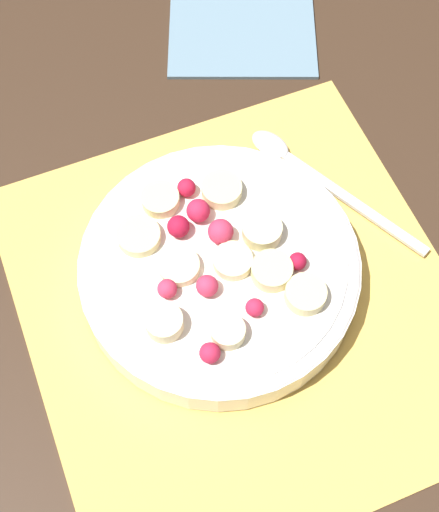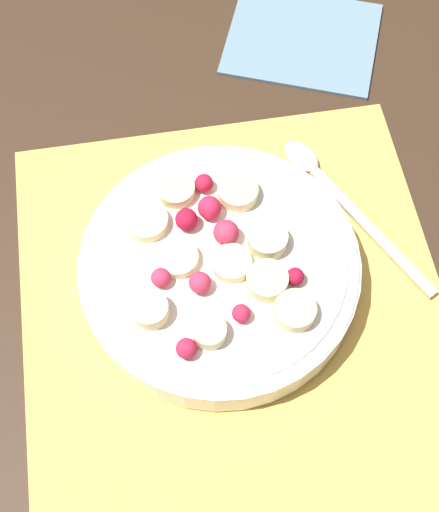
{
  "view_description": "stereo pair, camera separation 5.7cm",
  "coord_description": "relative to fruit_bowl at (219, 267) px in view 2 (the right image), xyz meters",
  "views": [
    {
      "loc": [
        -0.22,
        0.11,
        0.56
      ],
      "look_at": [
        0.03,
        0.01,
        0.05
      ],
      "focal_mm": 50.0,
      "sensor_mm": 36.0,
      "label": 1
    },
    {
      "loc": [
        -0.23,
        0.05,
        0.56
      ],
      "look_at": [
        0.03,
        0.01,
        0.05
      ],
      "focal_mm": 50.0,
      "sensor_mm": 36.0,
      "label": 2
    }
  ],
  "objects": [
    {
      "name": "napkin",
      "position": [
        0.26,
        -0.13,
        -0.02
      ],
      "size": [
        0.18,
        0.19,
        0.01
      ],
      "color": "slate",
      "rests_on": "ground_plane"
    },
    {
      "name": "spoon",
      "position": [
        0.07,
        -0.11,
        -0.02
      ],
      "size": [
        0.18,
        0.1,
        0.01
      ],
      "rotation": [
        0.0,
        0.0,
        6.76
      ],
      "color": "silver",
      "rests_on": "placemat"
    },
    {
      "name": "fruit_bowl",
      "position": [
        0.0,
        0.0,
        0.0
      ],
      "size": [
        0.23,
        0.23,
        0.06
      ],
      "color": "white",
      "rests_on": "placemat"
    },
    {
      "name": "placemat",
      "position": [
        -0.03,
        -0.01,
        -0.02
      ],
      "size": [
        0.38,
        0.36,
        0.01
      ],
      "color": "#E0B251",
      "rests_on": "ground_plane"
    },
    {
      "name": "ground_plane",
      "position": [
        -0.03,
        -0.01,
        -0.03
      ],
      "size": [
        3.0,
        3.0,
        0.0
      ],
      "primitive_type": "plane",
      "color": "#382619"
    }
  ]
}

